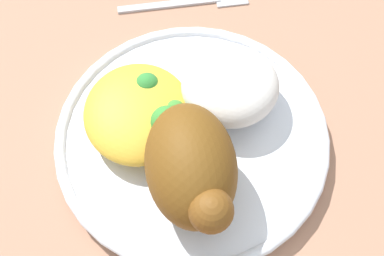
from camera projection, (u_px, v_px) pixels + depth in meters
ground_plane at (192, 143)px, 0.49m from camera, size 2.00×2.00×0.00m
plate at (192, 138)px, 0.48m from camera, size 0.25×0.25×0.02m
roasted_chicken at (192, 168)px, 0.41m from camera, size 0.11×0.07×0.08m
rice_pile at (230, 86)px, 0.46m from camera, size 0.08×0.09×0.05m
mac_cheese_with_broccoli at (141, 112)px, 0.46m from camera, size 0.10×0.10×0.04m
fork at (190, 1)px, 0.56m from camera, size 0.02×0.14×0.01m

